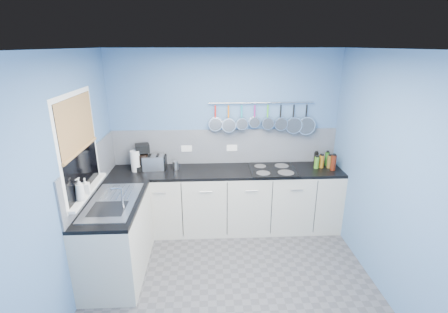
{
  "coord_description": "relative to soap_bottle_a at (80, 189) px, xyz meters",
  "views": [
    {
      "loc": [
        -0.24,
        -2.99,
        2.54
      ],
      "look_at": [
        -0.05,
        0.75,
        1.25
      ],
      "focal_mm": 26.18,
      "sensor_mm": 36.0,
      "label": 1
    }
  ],
  "objects": [
    {
      "name": "condiment_3",
      "position": [
        2.98,
        1.16,
        -0.18
      ],
      "size": [
        0.07,
        0.07,
        0.18
      ],
      "primitive_type": "cylinder",
      "color": "brown",
      "rests_on": "worktop_back"
    },
    {
      "name": "paper_towel",
      "position": [
        0.3,
        1.18,
        -0.13
      ],
      "size": [
        0.15,
        0.15,
        0.29
      ],
      "primitive_type": "cylinder",
      "rotation": [
        0.0,
        0.0,
        0.2
      ],
      "color": "white",
      "rests_on": "worktop_back"
    },
    {
      "name": "pan_0",
      "position": [
        1.4,
        1.39,
        0.42
      ],
      "size": [
        0.19,
        0.07,
        0.38
      ],
      "primitive_type": null,
      "color": "silver",
      "rests_on": "pot_rail"
    },
    {
      "name": "pot_rail",
      "position": [
        2.03,
        1.4,
        0.61
      ],
      "size": [
        1.45,
        0.02,
        0.02
      ],
      "primitive_type": "cylinder",
      "rotation": [
        0.0,
        1.57,
        0.0
      ],
      "color": "silver",
      "rests_on": "wall_back"
    },
    {
      "name": "worktop_back",
      "position": [
        1.53,
        1.15,
        -0.29
      ],
      "size": [
        3.2,
        0.6,
        0.04
      ],
      "primitive_type": "cube",
      "color": "black",
      "rests_on": "cabinet_run_back"
    },
    {
      "name": "socket_right",
      "position": [
        1.63,
        1.42,
        -0.04
      ],
      "size": [
        0.15,
        0.01,
        0.09
      ],
      "primitive_type": "cube",
      "color": "white",
      "rests_on": "backsplash_back"
    },
    {
      "name": "pan_1",
      "position": [
        1.58,
        1.39,
        0.42
      ],
      "size": [
        0.2,
        0.12,
        0.39
      ],
      "primitive_type": null,
      "color": "silver",
      "rests_on": "pot_rail"
    },
    {
      "name": "pan_6",
      "position": [
        2.48,
        1.39,
        0.4
      ],
      "size": [
        0.24,
        0.09,
        0.43
      ],
      "primitive_type": null,
      "color": "silver",
      "rests_on": "pot_rail"
    },
    {
      "name": "pan_7",
      "position": [
        2.67,
        1.39,
        0.39
      ],
      "size": [
        0.26,
        0.08,
        0.45
      ],
      "primitive_type": null,
      "color": "silver",
      "rests_on": "pot_rail"
    },
    {
      "name": "sink_unit",
      "position": [
        0.23,
        0.25,
        -0.27
      ],
      "size": [
        0.5,
        0.95,
        0.01
      ],
      "primitive_type": "cube",
      "color": "silver",
      "rests_on": "worktop_left"
    },
    {
      "name": "condiment_2",
      "position": [
        2.82,
        1.26,
        -0.17
      ],
      "size": [
        0.06,
        0.06,
        0.2
      ],
      "primitive_type": "cylinder",
      "color": "black",
      "rests_on": "worktop_back"
    },
    {
      "name": "pan_5",
      "position": [
        2.3,
        1.39,
        0.42
      ],
      "size": [
        0.19,
        0.1,
        0.38
      ],
      "primitive_type": null,
      "color": "silver",
      "rests_on": "pot_rail"
    },
    {
      "name": "backsplash_left",
      "position": [
        -0.06,
        0.55,
        -0.02
      ],
      "size": [
        0.02,
        1.8,
        0.5
      ],
      "primitive_type": "cube",
      "color": "gray",
      "rests_on": "wall_left"
    },
    {
      "name": "worktop_left",
      "position": [
        0.23,
        0.25,
        -0.29
      ],
      "size": [
        0.6,
        1.2,
        0.04
      ],
      "primitive_type": "cube",
      "color": "black",
      "rests_on": "cabinet_run_left"
    },
    {
      "name": "backsplash_back",
      "position": [
        1.53,
        1.44,
        -0.02
      ],
      "size": [
        3.2,
        0.02,
        0.5
      ],
      "primitive_type": "cube",
      "color": "gray",
      "rests_on": "wall_back"
    },
    {
      "name": "hob",
      "position": [
        2.17,
        1.11,
        -0.26
      ],
      "size": [
        0.63,
        0.56,
        0.01
      ],
      "primitive_type": "cube",
      "color": "black",
      "rests_on": "worktop_back"
    },
    {
      "name": "floor",
      "position": [
        1.53,
        -0.05,
        -1.18
      ],
      "size": [
        3.2,
        3.0,
        0.02
      ],
      "primitive_type": "cube",
      "color": "#47474C",
      "rests_on": "ground"
    },
    {
      "name": "coffee_maker",
      "position": [
        0.39,
        1.24,
        -0.1
      ],
      "size": [
        0.25,
        0.26,
        0.35
      ],
      "primitive_type": null,
      "rotation": [
        0.0,
        0.0,
        0.26
      ],
      "color": "black",
      "rests_on": "worktop_back"
    },
    {
      "name": "window_sill",
      "position": [
        -0.02,
        0.25,
        -0.13
      ],
      "size": [
        0.1,
        0.98,
        0.03
      ],
      "primitive_type": "cube",
      "color": "white",
      "rests_on": "wall_left"
    },
    {
      "name": "mixer_tap",
      "position": [
        0.39,
        0.07,
        -0.14
      ],
      "size": [
        0.12,
        0.08,
        0.26
      ],
      "primitive_type": null,
      "color": "silver",
      "rests_on": "worktop_left"
    },
    {
      "name": "wall_front",
      "position": [
        1.53,
        -1.56,
        0.08
      ],
      "size": [
        3.2,
        0.02,
        2.5
      ],
      "primitive_type": "cube",
      "color": "#486D9D",
      "rests_on": "ground"
    },
    {
      "name": "canister",
      "position": [
        0.83,
        1.21,
        -0.21
      ],
      "size": [
        0.09,
        0.09,
        0.11
      ],
      "primitive_type": "cylinder",
      "rotation": [
        0.0,
        0.0,
        0.14
      ],
      "color": "silver",
      "rests_on": "worktop_back"
    },
    {
      "name": "socket_left",
      "position": [
        0.98,
        1.42,
        -0.04
      ],
      "size": [
        0.15,
        0.01,
        0.09
      ],
      "primitive_type": "cube",
      "color": "white",
      "rests_on": "backsplash_back"
    },
    {
      "name": "cabinet_run_left",
      "position": [
        0.23,
        0.25,
        -0.74
      ],
      "size": [
        0.6,
        1.2,
        0.86
      ],
      "primitive_type": "cube",
      "color": "#B9B4A8",
      "rests_on": "ground"
    },
    {
      "name": "wall_back",
      "position": [
        1.53,
        1.46,
        0.08
      ],
      "size": [
        3.2,
        0.02,
        2.5
      ],
      "primitive_type": "cube",
      "color": "#486D9D",
      "rests_on": "ground"
    },
    {
      "name": "condiment_4",
      "position": [
        2.87,
        1.17,
        -0.18
      ],
      "size": [
        0.06,
        0.06,
        0.18
      ],
      "primitive_type": "cylinder",
      "color": "#8C5914",
      "rests_on": "worktop_back"
    },
    {
      "name": "condiment_1",
      "position": [
        2.89,
        1.25,
        -0.19
      ],
      "size": [
        0.06,
        0.06,
        0.15
      ],
      "primitive_type": "cylinder",
      "color": "brown",
      "rests_on": "worktop_back"
    },
    {
      "name": "cabinet_run_back",
      "position": [
        1.53,
        1.15,
        -0.74
      ],
      "size": [
        3.2,
        0.6,
        0.86
      ],
      "primitive_type": "cube",
      "color": "#B9B4A8",
      "rests_on": "ground"
    },
    {
      "name": "window_glass",
      "position": [
        -0.04,
        0.25,
        0.38
      ],
      "size": [
        0.01,
        0.9,
        1.0
      ],
      "primitive_type": "cube",
      "color": "black",
      "rests_on": "wall_left"
    },
    {
      "name": "pan_4",
      "position": [
        2.12,
        1.39,
        0.43
      ],
      "size": [
        0.17,
        0.1,
        0.36
      ],
      "primitive_type": null,
      "color": "silver",
      "rests_on": "pot_rail"
    },
    {
      "name": "wall_right",
      "position": [
        3.14,
        -0.05,
        0.08
      ],
      "size": [
        0.02,
        3.0,
        2.5
      ],
      "primitive_type": "cube",
      "color": "#486D9D",
      "rests_on": "ground"
    },
    {
      "name": "soap_bottle_a",
      "position": [
        0.0,
        0.0,
        0.0
      ],
      "size": [
        0.11,
        0.11,
        0.24
      ],
      "primitive_type": "imported",
      "rotation": [
        0.0,
        0.0,
        -0.21
      ],
      "color": "white",
      "rests_on": "window_sill"
    },
    {
      "name": "condiment_6",
      "position": [
        3.0,
        1.07,
        -0.16
      ],
      "size": [
        0.07,
        0.07,
        0.21
      ],
      "primitive_type": "cylinder",
      "color": "#4C190C",
      "rests_on": "worktop_back"
    },
    {
      "name": "condiment_0",
      "position": [
        2.98,
        1.26,
        -0.17
      ],
      "size": [
        0.06,
        0.06,
        0.2
      ],
      "primitive_type": "cylinder",
      "color": "#265919",
      "rests_on": "worktop_back"
    },
    {
      "name": "pan_3",
      "position": [
        1.94,
        1.39,
        0.44
      ],
      "size": [
        0.16,
        0.05,
        0.35
      ],
      "primitive_type": null,
      "color": "silver",
      "rests_on": "pot_rail"
    },
    {
      "name": "window_frame",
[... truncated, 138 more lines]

